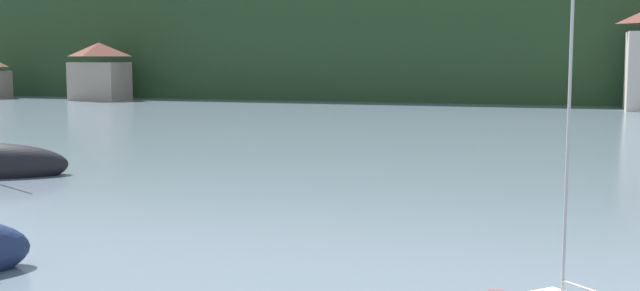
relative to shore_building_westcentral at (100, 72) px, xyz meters
The scene contains 2 objects.
wooded_hillside 53.73m from the shore_building_westcentral, 52.47° to the left, with size 352.00×65.61×29.49m.
shore_building_westcentral is the anchor object (origin of this frame).
Camera 1 is at (7.93, 17.28, 5.45)m, focal length 44.17 mm.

